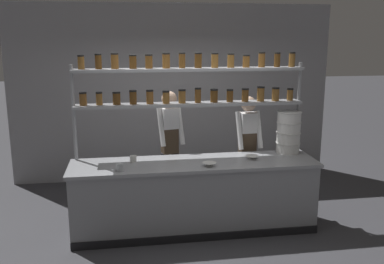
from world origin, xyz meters
name	(u,v)px	position (x,y,z in m)	size (l,w,h in m)	color
ground_plane	(194,229)	(0.00, 0.00, 0.00)	(40.00, 40.00, 0.00)	#3D3D42
back_wall	(174,93)	(0.00, 2.22, 1.51)	(5.55, 0.12, 3.03)	#939399
prep_counter	(194,196)	(0.00, 0.00, 0.46)	(3.15, 0.76, 0.92)	gray
spice_shelf_unit	(191,88)	(0.00, 0.33, 1.82)	(3.04, 0.28, 2.28)	#999BA0
chef_left	(170,141)	(-0.23, 0.79, 1.01)	(0.41, 0.33, 1.73)	black
chef_center	(247,145)	(0.86, 0.56, 0.96)	(0.37, 0.30, 1.67)	black
container_stack	(288,132)	(1.34, 0.25, 1.21)	(0.33, 0.33, 0.57)	white
prep_bowl_near_left	(252,158)	(0.76, 0.00, 0.94)	(0.17, 0.17, 0.05)	silver
prep_bowl_center_front	(209,164)	(0.15, -0.21, 0.94)	(0.17, 0.17, 0.05)	silver
serving_cup_front	(120,167)	(-0.94, -0.23, 0.97)	(0.09, 0.09, 0.09)	#B2B7BC
serving_cup_by_board	(133,159)	(-0.77, 0.11, 0.96)	(0.08, 0.08, 0.08)	silver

